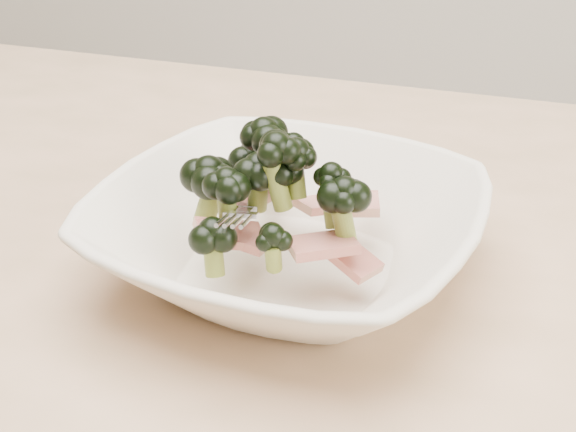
{
  "coord_description": "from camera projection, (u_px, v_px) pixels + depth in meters",
  "views": [
    {
      "loc": [
        0.24,
        -0.54,
        1.08
      ],
      "look_at": [
        0.08,
        -0.05,
        0.8
      ],
      "focal_mm": 50.0,
      "sensor_mm": 36.0,
      "label": 1
    }
  ],
  "objects": [
    {
      "name": "broccoli_dish",
      "position": [
        286.0,
        229.0,
        0.59
      ],
      "size": [
        0.31,
        0.31,
        0.13
      ],
      "color": "beige",
      "rests_on": "dining_table"
    },
    {
      "name": "dining_table",
      "position": [
        219.0,
        325.0,
        0.72
      ],
      "size": [
        1.2,
        0.8,
        0.75
      ],
      "color": "tan",
      "rests_on": "ground"
    }
  ]
}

